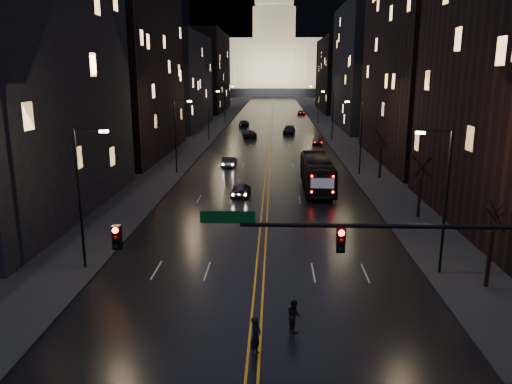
# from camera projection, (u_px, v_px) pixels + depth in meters

# --- Properties ---
(ground) EXTENTS (900.00, 900.00, 0.00)m
(ground) POSITION_uv_depth(u_px,v_px,m) (253.00, 363.00, 21.27)
(ground) COLOR black
(ground) RESTS_ON ground
(road) EXTENTS (20.00, 320.00, 0.02)m
(road) POSITION_uv_depth(u_px,v_px,m) (272.00, 113.00, 147.52)
(road) COLOR black
(road) RESTS_ON ground
(sidewalk_left) EXTENTS (8.00, 320.00, 0.16)m
(sidewalk_left) POSITION_uv_depth(u_px,v_px,m) (225.00, 113.00, 148.01)
(sidewalk_left) COLOR black
(sidewalk_left) RESTS_ON ground
(sidewalk_right) EXTENTS (8.00, 320.00, 0.16)m
(sidewalk_right) POSITION_uv_depth(u_px,v_px,m) (319.00, 113.00, 146.99)
(sidewalk_right) COLOR black
(sidewalk_right) RESTS_ON ground
(center_line) EXTENTS (0.62, 320.00, 0.01)m
(center_line) POSITION_uv_depth(u_px,v_px,m) (272.00, 113.00, 147.52)
(center_line) COLOR orange
(center_line) RESTS_ON road
(building_left_near) EXTENTS (12.00, 28.00, 22.00)m
(building_left_near) POSITION_uv_depth(u_px,v_px,m) (9.00, 85.00, 40.81)
(building_left_near) COLOR black
(building_left_near) RESTS_ON ground
(building_left_mid) EXTENTS (12.00, 30.00, 28.00)m
(building_left_mid) POSITION_uv_depth(u_px,v_px,m) (123.00, 58.00, 71.18)
(building_left_mid) COLOR black
(building_left_mid) RESTS_ON ground
(building_left_far) EXTENTS (12.00, 34.00, 20.00)m
(building_left_far) POSITION_uv_depth(u_px,v_px,m) (175.00, 81.00, 109.03)
(building_left_far) COLOR black
(building_left_far) RESTS_ON ground
(building_left_dist) EXTENTS (12.00, 40.00, 24.00)m
(building_left_dist) POSITION_uv_depth(u_px,v_px,m) (205.00, 72.00, 155.17)
(building_left_dist) COLOR black
(building_left_dist) RESTS_ON ground
(building_right_tall) EXTENTS (12.00, 30.00, 38.00)m
(building_right_tall) POSITION_uv_depth(u_px,v_px,m) (431.00, 17.00, 64.58)
(building_right_tall) COLOR black
(building_right_tall) RESTS_ON ground
(building_right_mid) EXTENTS (12.00, 34.00, 26.00)m
(building_right_mid) POSITION_uv_depth(u_px,v_px,m) (369.00, 67.00, 106.79)
(building_right_mid) COLOR black
(building_right_mid) RESTS_ON ground
(building_right_dist) EXTENTS (12.00, 40.00, 22.00)m
(building_right_dist) POSITION_uv_depth(u_px,v_px,m) (340.00, 75.00, 153.88)
(building_right_dist) COLOR black
(building_right_dist) RESTS_ON ground
(capitol) EXTENTS (90.00, 50.00, 58.50)m
(capitol) POSITION_uv_depth(u_px,v_px,m) (274.00, 61.00, 260.02)
(capitol) COLOR black
(capitol) RESTS_ON ground
(traffic_signal) EXTENTS (17.29, 0.45, 7.00)m
(traffic_signal) POSITION_uv_depth(u_px,v_px,m) (401.00, 253.00, 19.85)
(traffic_signal) COLOR black
(traffic_signal) RESTS_ON ground
(streetlamp_right_near) EXTENTS (2.13, 0.25, 9.00)m
(streetlamp_right_near) POSITION_uv_depth(u_px,v_px,m) (443.00, 194.00, 29.39)
(streetlamp_right_near) COLOR black
(streetlamp_right_near) RESTS_ON ground
(streetlamp_left_near) EXTENTS (2.13, 0.25, 9.00)m
(streetlamp_left_near) POSITION_uv_depth(u_px,v_px,m) (82.00, 191.00, 30.18)
(streetlamp_left_near) COLOR black
(streetlamp_left_near) RESTS_ON ground
(streetlamp_right_mid) EXTENTS (2.13, 0.25, 9.00)m
(streetlamp_right_mid) POSITION_uv_depth(u_px,v_px,m) (360.00, 133.00, 58.52)
(streetlamp_right_mid) COLOR black
(streetlamp_right_mid) RESTS_ON ground
(streetlamp_left_mid) EXTENTS (2.13, 0.25, 9.00)m
(streetlamp_left_mid) POSITION_uv_depth(u_px,v_px,m) (177.00, 132.00, 59.31)
(streetlamp_left_mid) COLOR black
(streetlamp_left_mid) RESTS_ON ground
(streetlamp_right_far) EXTENTS (2.13, 0.25, 9.00)m
(streetlamp_right_far) POSITION_uv_depth(u_px,v_px,m) (332.00, 113.00, 87.66)
(streetlamp_right_far) COLOR black
(streetlamp_right_far) RESTS_ON ground
(streetlamp_left_far) EXTENTS (2.13, 0.25, 9.00)m
(streetlamp_left_far) POSITION_uv_depth(u_px,v_px,m) (209.00, 112.00, 88.45)
(streetlamp_left_far) COLOR black
(streetlamp_left_far) RESTS_ON ground
(streetlamp_right_dist) EXTENTS (2.13, 0.25, 9.00)m
(streetlamp_right_dist) POSITION_uv_depth(u_px,v_px,m) (318.00, 102.00, 116.79)
(streetlamp_right_dist) COLOR black
(streetlamp_right_dist) RESTS_ON ground
(streetlamp_left_dist) EXTENTS (2.13, 0.25, 9.00)m
(streetlamp_left_dist) POSITION_uv_depth(u_px,v_px,m) (226.00, 102.00, 117.58)
(streetlamp_left_dist) COLOR black
(streetlamp_left_dist) RESTS_ON ground
(tree_right_near) EXTENTS (2.40, 2.40, 6.65)m
(tree_right_near) POSITION_uv_depth(u_px,v_px,m) (494.00, 213.00, 27.50)
(tree_right_near) COLOR black
(tree_right_near) RESTS_ON ground
(tree_right_mid) EXTENTS (2.40, 2.40, 6.65)m
(tree_right_mid) POSITION_uv_depth(u_px,v_px,m) (422.00, 166.00, 41.09)
(tree_right_mid) COLOR black
(tree_right_mid) RESTS_ON ground
(tree_right_far) EXTENTS (2.40, 2.40, 6.65)m
(tree_right_far) POSITION_uv_depth(u_px,v_px,m) (382.00, 140.00, 56.63)
(tree_right_far) COLOR black
(tree_right_far) RESTS_ON ground
(bus) EXTENTS (2.90, 12.27, 3.42)m
(bus) POSITION_uv_depth(u_px,v_px,m) (317.00, 173.00, 52.56)
(bus) COLOR black
(bus) RESTS_ON ground
(oncoming_car_a) EXTENTS (2.04, 4.44, 1.47)m
(oncoming_car_a) POSITION_uv_depth(u_px,v_px,m) (241.00, 189.00, 49.50)
(oncoming_car_a) COLOR black
(oncoming_car_a) RESTS_ON ground
(oncoming_car_b) EXTENTS (1.78, 4.29, 1.38)m
(oncoming_car_b) POSITION_uv_depth(u_px,v_px,m) (229.00, 162.00, 64.85)
(oncoming_car_b) COLOR black
(oncoming_car_b) RESTS_ON ground
(oncoming_car_c) EXTENTS (3.01, 5.45, 1.44)m
(oncoming_car_c) POSITION_uv_depth(u_px,v_px,m) (250.00, 134.00, 93.90)
(oncoming_car_c) COLOR black
(oncoming_car_c) RESTS_ON ground
(oncoming_car_d) EXTENTS (2.33, 5.12, 1.45)m
(oncoming_car_d) POSITION_uv_depth(u_px,v_px,m) (244.00, 123.00, 112.63)
(oncoming_car_d) COLOR black
(oncoming_car_d) RESTS_ON ground
(receding_car_a) EXTENTS (1.86, 4.78, 1.55)m
(receding_car_a) POSITION_uv_depth(u_px,v_px,m) (317.00, 170.00, 59.07)
(receding_car_a) COLOR black
(receding_car_a) RESTS_ON ground
(receding_car_b) EXTENTS (1.95, 4.10, 1.35)m
(receding_car_b) POSITION_uv_depth(u_px,v_px,m) (317.00, 141.00, 83.95)
(receding_car_b) COLOR black
(receding_car_b) RESTS_ON ground
(receding_car_c) EXTENTS (2.76, 5.66, 1.59)m
(receding_car_c) POSITION_uv_depth(u_px,v_px,m) (289.00, 130.00, 99.06)
(receding_car_c) COLOR black
(receding_car_c) RESTS_ON ground
(receding_car_d) EXTENTS (2.62, 4.90, 1.31)m
(receding_car_d) POSITION_uv_depth(u_px,v_px,m) (302.00, 112.00, 142.94)
(receding_car_d) COLOR black
(receding_car_d) RESTS_ON ground
(pedestrian_a) EXTENTS (0.65, 0.76, 1.78)m
(pedestrian_a) POSITION_uv_depth(u_px,v_px,m) (256.00, 336.00, 21.75)
(pedestrian_a) COLOR black
(pedestrian_a) RESTS_ON ground
(pedestrian_b) EXTENTS (0.70, 0.88, 1.59)m
(pedestrian_b) POSITION_uv_depth(u_px,v_px,m) (294.00, 315.00, 23.82)
(pedestrian_b) COLOR black
(pedestrian_b) RESTS_ON ground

